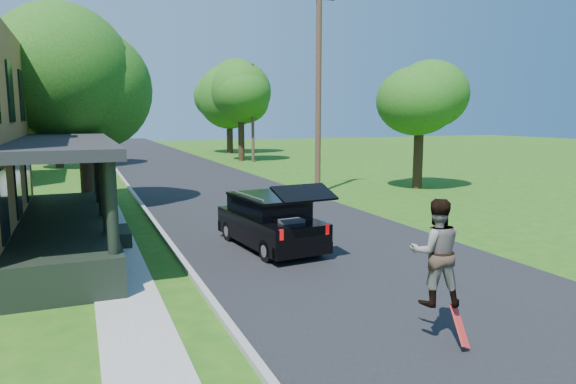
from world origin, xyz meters
name	(u,v)px	position (x,y,z in m)	size (l,w,h in m)	color
ground	(385,281)	(0.00, 0.00, 0.00)	(140.00, 140.00, 0.00)	#1F5310
street	(198,181)	(0.00, 20.00, 0.00)	(8.00, 120.00, 0.02)	black
curb	(126,184)	(-4.05, 20.00, 0.00)	(0.15, 120.00, 0.12)	gray
sidewalk	(96,185)	(-5.60, 20.00, 0.00)	(1.30, 120.00, 0.03)	gray
black_suv	(270,221)	(-1.40, 3.85, 0.77)	(2.09, 4.49, 2.03)	black
skateboarder	(436,252)	(-1.00, -3.00, 1.54)	(1.06, 0.95, 1.79)	black
skateboard	(460,327)	(-0.73, -3.35, 0.33)	(0.35, 0.58, 0.61)	#B2140F
tree_left_mid	(81,81)	(-6.15, 13.21, 5.17)	(6.28, 6.02, 8.13)	black
tree_left_far	(54,81)	(-7.76, 31.44, 6.24)	(6.67, 6.53, 9.75)	black
tree_right_near	(419,100)	(9.96, 12.50, 4.57)	(4.17, 3.95, 6.66)	black
tree_right_mid	(240,95)	(6.35, 32.02, 5.47)	(6.49, 6.67, 8.24)	black
tree_right_far	(229,90)	(7.89, 41.08, 6.30)	(6.90, 6.93, 9.68)	black
utility_pole_near	(318,88)	(4.50, 13.06, 5.11)	(1.68, 0.35, 9.91)	#412D1E
utility_pole_far	(253,112)	(7.00, 30.74, 4.11)	(1.50, 0.25, 7.95)	#412D1E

